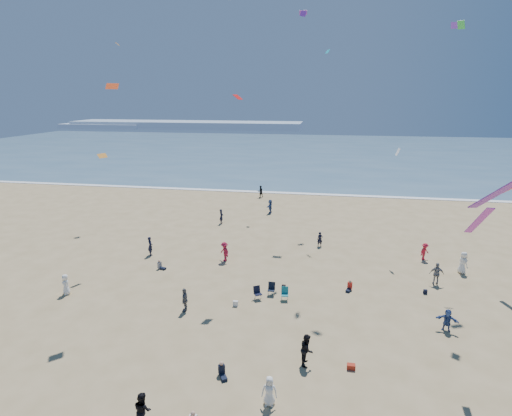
# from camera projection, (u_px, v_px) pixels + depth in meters

# --- Properties ---
(ground) EXTENTS (220.00, 220.00, 0.00)m
(ground) POSITION_uv_depth(u_px,v_px,m) (190.00, 398.00, 20.12)
(ground) COLOR tan
(ground) RESTS_ON ground
(ocean) EXTENTS (220.00, 100.00, 0.06)m
(ocean) POSITION_uv_depth(u_px,v_px,m) (303.00, 151.00, 110.24)
(ocean) COLOR #476B84
(ocean) RESTS_ON ground
(surf_line) EXTENTS (220.00, 1.20, 0.08)m
(surf_line) POSITION_uv_depth(u_px,v_px,m) (284.00, 193.00, 62.80)
(surf_line) COLOR white
(surf_line) RESTS_ON ground
(headland_far) EXTENTS (110.00, 20.00, 3.20)m
(headland_far) POSITION_uv_depth(u_px,v_px,m) (186.00, 125.00, 190.84)
(headland_far) COLOR #7A8EA8
(headland_far) RESTS_ON ground
(headland_near) EXTENTS (40.00, 14.00, 2.00)m
(headland_near) POSITION_uv_depth(u_px,v_px,m) (104.00, 126.00, 192.84)
(headland_near) COLOR #7A8EA8
(headland_near) RESTS_ON ground
(standing_flyers) EXTENTS (32.12, 44.87, 1.93)m
(standing_flyers) POSITION_uv_depth(u_px,v_px,m) (288.00, 258.00, 35.29)
(standing_flyers) COLOR black
(standing_flyers) RESTS_ON ground
(seated_group) EXTENTS (17.24, 22.54, 0.84)m
(seated_group) POSITION_uv_depth(u_px,v_px,m) (226.00, 343.00, 23.91)
(seated_group) COLOR silver
(seated_group) RESTS_ON ground
(chair_cluster) EXTENTS (2.75, 1.52, 1.00)m
(chair_cluster) POSITION_uv_depth(u_px,v_px,m) (271.00, 292.00, 29.97)
(chair_cluster) COLOR black
(chair_cluster) RESTS_ON ground
(white_tote) EXTENTS (0.35, 0.20, 0.40)m
(white_tote) POSITION_uv_depth(u_px,v_px,m) (236.00, 303.00, 28.95)
(white_tote) COLOR white
(white_tote) RESTS_ON ground
(black_backpack) EXTENTS (0.30, 0.22, 0.38)m
(black_backpack) POSITION_uv_depth(u_px,v_px,m) (284.00, 287.00, 31.42)
(black_backpack) COLOR black
(black_backpack) RESTS_ON ground
(cooler) EXTENTS (0.45, 0.30, 0.30)m
(cooler) POSITION_uv_depth(u_px,v_px,m) (351.00, 367.00, 22.25)
(cooler) COLOR #A32817
(cooler) RESTS_ON ground
(navy_bag) EXTENTS (0.28, 0.18, 0.34)m
(navy_bag) POSITION_uv_depth(u_px,v_px,m) (425.00, 292.00, 30.75)
(navy_bag) COLOR black
(navy_bag) RESTS_ON ground
(kites_aloft) EXTENTS (41.18, 46.34, 27.18)m
(kites_aloft) POSITION_uv_depth(u_px,v_px,m) (366.00, 82.00, 27.37)
(kites_aloft) COLOR #F99D39
(kites_aloft) RESTS_ON ground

